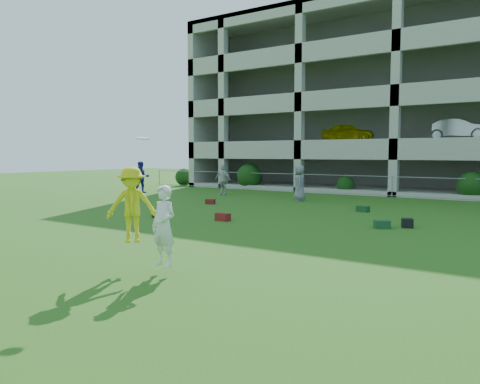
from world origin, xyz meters
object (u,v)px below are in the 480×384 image
Objects in this scene: bystander_b at (223,180)px; frisbee_contest at (141,211)px; bystander_c at (300,183)px; bystander_a at (142,177)px; parking_garage at (430,103)px; crate_d at (407,223)px.

frisbee_contest reaches higher than bystander_b.
bystander_b is 18.06m from frisbee_contest.
bystander_c is 15.42m from frisbee_contest.
bystander_a is at bearing -167.65° from bystander_b.
bystander_a is 20.73m from parking_garage.
parking_garage reaches higher than crate_d.
bystander_c reaches higher than bystander_b.
bystander_c is 9.15m from crate_d.
frisbee_contest is 0.09× the size of parking_garage.
parking_garage is (-0.54, 28.48, 4.74)m from frisbee_contest.
frisbee_contest is 28.88m from parking_garage.
frisbee_contest reaches higher than bystander_a.
bystander_a reaches higher than bystander_b.
bystander_c is 0.06× the size of parking_garage.
frisbee_contest reaches higher than crate_d.
crate_d is (12.35, -6.45, -0.74)m from bystander_b.
frisbee_contest is at bearing -88.92° from parking_garage.
bystander_c is at bearing -46.25° from bystander_a.
frisbee_contest is at bearing -66.13° from bystander_b.
bystander_a is 5.63× the size of crate_d.
bystander_b is at bearing -125.31° from bystander_c.
parking_garage is at bearing 136.98° from bystander_c.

